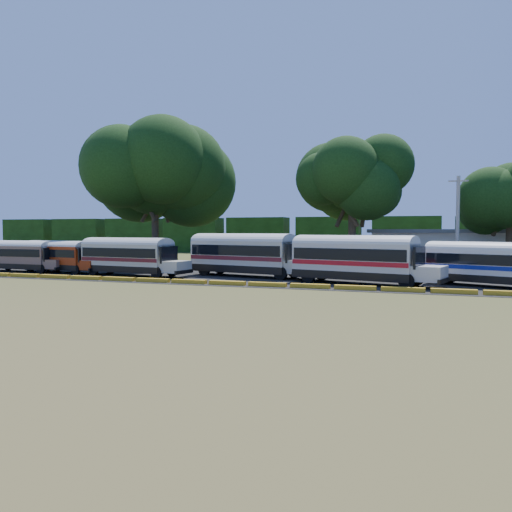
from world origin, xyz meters
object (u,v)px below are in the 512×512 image
(bus_beige, at_px, (22,254))
(tree_west, at_px, (155,170))
(bus_red, at_px, (59,254))
(bus_cream_west, at_px, (129,254))
(bus_white_red, at_px, (357,256))

(bus_beige, relative_size, tree_west, 0.56)
(bus_red, xyz_separation_m, tree_west, (2.36, 13.25, 9.09))
(tree_west, bearing_deg, bus_red, -100.09)
(bus_cream_west, height_order, tree_west, tree_west)
(bus_red, bearing_deg, bus_cream_west, 3.89)
(bus_red, bearing_deg, bus_white_red, 7.58)
(bus_red, xyz_separation_m, bus_white_red, (27.30, -1.18, 0.32))
(tree_west, bearing_deg, bus_cream_west, -67.96)
(bus_cream_west, bearing_deg, bus_beige, -174.54)
(bus_cream_west, height_order, bus_white_red, bus_white_red)
(bus_beige, distance_m, bus_cream_west, 11.91)
(bus_cream_west, distance_m, tree_west, 17.66)
(bus_cream_west, distance_m, bus_white_red, 19.23)
(bus_beige, xyz_separation_m, tree_west, (6.19, 13.79, 9.09))
(bus_red, relative_size, bus_cream_west, 0.90)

